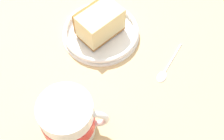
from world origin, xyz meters
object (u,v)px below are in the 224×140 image
small_plate (101,32)px  teaspoon (166,70)px  tea_mug (68,119)px  cake_slice (100,23)px

small_plate → teaspoon: small_plate is taller
small_plate → tea_mug: (20.39, 12.26, 4.00)cm
small_plate → tea_mug: bearing=31.0°
tea_mug → teaspoon: 24.10cm
small_plate → cake_slice: 3.19cm
tea_mug → cake_slice: bearing=-148.4°
small_plate → tea_mug: tea_mug is taller
cake_slice → tea_mug: 23.96cm
cake_slice → tea_mug: bearing=31.6°
tea_mug → teaspoon: (-23.16, 4.84, -4.56)cm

